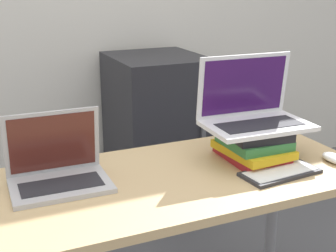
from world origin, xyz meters
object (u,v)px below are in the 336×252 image
laptop_on_books (253,112)px  mini_fridge (157,133)px  mouse (334,158)px  book_stack (253,144)px  laptop_left (58,171)px  wireless_keyboard (280,173)px

laptop_on_books → mini_fridge: size_ratio=0.41×
mouse → mini_fridge: 1.34m
book_stack → laptop_on_books: (0.01, 0.03, 0.11)m
laptop_on_books → laptop_left: bearing=177.0°
laptop_left → wireless_keyboard: bearing=-18.0°
laptop_left → laptop_on_books: size_ratio=0.82×
laptop_left → laptop_on_books: bearing=-3.0°
mouse → laptop_left: bearing=167.0°
laptop_left → mouse: 0.98m
mini_fridge → mouse: bearing=-83.1°
laptop_left → book_stack: 0.71m
laptop_left → wireless_keyboard: size_ratio=1.11×
mouse → wireless_keyboard: bearing=-177.5°
laptop_left → mouse: (0.96, -0.22, -0.03)m
laptop_on_books → mini_fridge: 1.20m
laptop_left → laptop_on_books: laptop_on_books is taller
book_stack → laptop_on_books: bearing=69.0°
laptop_on_books → mouse: laptop_on_books is taller
laptop_left → mini_fridge: size_ratio=0.33×
wireless_keyboard → mini_fridge: mini_fridge is taller
laptop_on_books → wireless_keyboard: bearing=-92.2°
book_stack → laptop_on_books: laptop_on_books is taller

